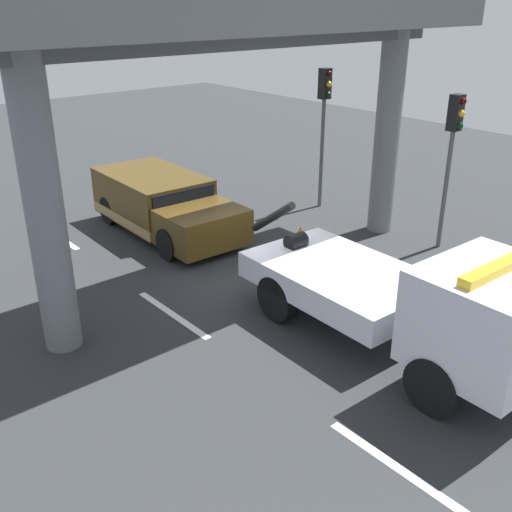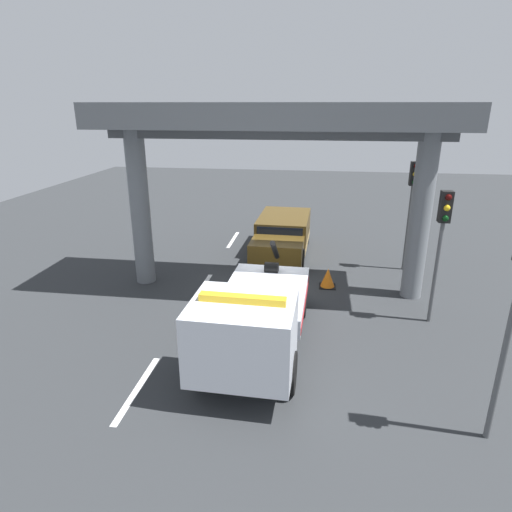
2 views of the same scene
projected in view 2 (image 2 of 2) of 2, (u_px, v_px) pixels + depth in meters
The scene contains 10 objects.
ground_plane at pixel (272, 293), 15.53m from camera, with size 60.00×40.00×0.10m, color #2D3033.
lane_stripe_west at pixel (233, 240), 21.46m from camera, with size 2.60×0.16×0.01m, color silver.
lane_stripe_mid at pixel (202, 288), 15.85m from camera, with size 2.60×0.16×0.01m, color silver.
lane_stripe_east at pixel (137, 389), 10.25m from camera, with size 2.60×0.16×0.01m, color silver.
tow_truck_white at pixel (254, 318), 11.08m from camera, with size 7.29×2.58×2.46m.
towed_van_green at pixel (282, 236), 19.35m from camera, with size 5.26×2.35×1.58m.
overpass_structure at pixel (275, 130), 14.02m from camera, with size 3.60×11.70×6.42m.
traffic_light_near at pixel (412, 193), 16.58m from camera, with size 0.39×0.32×4.33m.
traffic_light_far at pixel (442, 229), 12.44m from camera, with size 0.39×0.32×4.07m.
traffic_cone_orange at pixel (328, 278), 15.85m from camera, with size 0.60×0.60×0.71m.
Camera 2 is at (14.14, 1.41, 6.39)m, focal length 30.38 mm.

